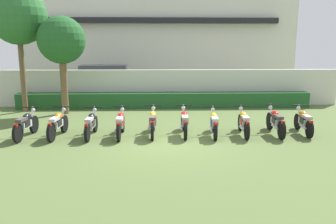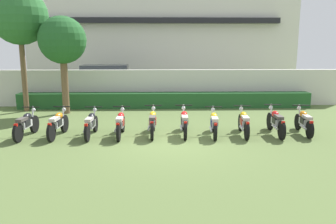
{
  "view_description": "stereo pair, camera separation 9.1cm",
  "coord_description": "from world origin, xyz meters",
  "views": [
    {
      "loc": [
        -0.42,
        -10.4,
        3.02
      ],
      "look_at": [
        0.0,
        1.13,
        0.76
      ],
      "focal_mm": 36.3,
      "sensor_mm": 36.0,
      "label": 1
    },
    {
      "loc": [
        -0.33,
        -10.4,
        3.02
      ],
      "look_at": [
        0.0,
        1.13,
        0.76
      ],
      "focal_mm": 36.3,
      "sensor_mm": 36.0,
      "label": 2
    }
  ],
  "objects": [
    {
      "name": "parked_car",
      "position": [
        -3.36,
        10.06,
        0.94
      ],
      "size": [
        4.56,
        2.2,
        1.89
      ],
      "rotation": [
        0.0,
        0.0,
        0.03
      ],
      "color": "silver",
      "rests_on": "ground"
    },
    {
      "name": "motorcycle_in_row_0",
      "position": [
        -4.74,
        0.72,
        0.45
      ],
      "size": [
        0.6,
        1.85,
        0.96
      ],
      "rotation": [
        0.0,
        0.0,
        1.51
      ],
      "color": "black",
      "rests_on": "ground"
    },
    {
      "name": "tree_far_side",
      "position": [
        -4.5,
        4.82,
        3.21
      ],
      "size": [
        2.07,
        2.07,
        4.29
      ],
      "color": "brown",
      "rests_on": "ground"
    },
    {
      "name": "motorcycle_in_row_7",
      "position": [
        2.58,
        0.8,
        0.45
      ],
      "size": [
        0.6,
        1.84,
        0.95
      ],
      "rotation": [
        0.0,
        0.0,
        1.49
      ],
      "color": "black",
      "rests_on": "ground"
    },
    {
      "name": "ground",
      "position": [
        0.0,
        0.0,
        0.0
      ],
      "size": [
        60.0,
        60.0,
        0.0
      ],
      "primitive_type": "plane",
      "color": "#566B38"
    },
    {
      "name": "motorcycle_in_row_6",
      "position": [
        1.54,
        0.73,
        0.44
      ],
      "size": [
        0.6,
        1.77,
        0.94
      ],
      "rotation": [
        0.0,
        0.0,
        1.48
      ],
      "color": "black",
      "rests_on": "ground"
    },
    {
      "name": "motorcycle_in_row_2",
      "position": [
        -2.6,
        0.77,
        0.44
      ],
      "size": [
        0.6,
        1.86,
        0.94
      ],
      "rotation": [
        0.0,
        0.0,
        1.55
      ],
      "color": "black",
      "rests_on": "ground"
    },
    {
      "name": "motorcycle_in_row_1",
      "position": [
        -3.7,
        0.77,
        0.45
      ],
      "size": [
        0.6,
        1.85,
        0.96
      ],
      "rotation": [
        0.0,
        0.0,
        1.5
      ],
      "color": "black",
      "rests_on": "ground"
    },
    {
      "name": "motorcycle_in_row_9",
      "position": [
        4.7,
        0.9,
        0.44
      ],
      "size": [
        0.6,
        1.79,
        0.95
      ],
      "rotation": [
        0.0,
        0.0,
        1.49
      ],
      "color": "black",
      "rests_on": "ground"
    },
    {
      "name": "motorcycle_in_row_4",
      "position": [
        -0.53,
        0.87,
        0.45
      ],
      "size": [
        0.6,
        1.88,
        0.97
      ],
      "rotation": [
        0.0,
        0.0,
        1.55
      ],
      "color": "black",
      "rests_on": "ground"
    },
    {
      "name": "building",
      "position": [
        0.0,
        16.31,
        4.39
      ],
      "size": [
        18.74,
        6.5,
        8.79
      ],
      "color": "silver",
      "rests_on": "ground"
    },
    {
      "name": "hedge_row",
      "position": [
        0.0,
        6.1,
        0.37
      ],
      "size": [
        14.24,
        0.7,
        0.74
      ],
      "primitive_type": "cube",
      "color": "#235628",
      "rests_on": "ground"
    },
    {
      "name": "motorcycle_in_row_8",
      "position": [
        3.7,
        0.84,
        0.46
      ],
      "size": [
        0.6,
        1.97,
        0.97
      ],
      "rotation": [
        0.0,
        0.0,
        1.53
      ],
      "color": "black",
      "rests_on": "ground"
    },
    {
      "name": "tree_near_inspector",
      "position": [
        -6.5,
        5.39,
        4.26
      ],
      "size": [
        2.52,
        2.52,
        5.55
      ],
      "color": "brown",
      "rests_on": "ground"
    },
    {
      "name": "motorcycle_in_row_3",
      "position": [
        -1.61,
        0.76,
        0.45
      ],
      "size": [
        0.6,
        1.85,
        0.96
      ],
      "rotation": [
        0.0,
        0.0,
        1.57
      ],
      "color": "black",
      "rests_on": "ground"
    },
    {
      "name": "compound_wall",
      "position": [
        0.0,
        6.8,
        0.91
      ],
      "size": [
        17.8,
        0.3,
        1.82
      ],
      "primitive_type": "cube",
      "color": "silver",
      "rests_on": "ground"
    },
    {
      "name": "motorcycle_in_row_5",
      "position": [
        0.55,
        0.9,
        0.45
      ],
      "size": [
        0.6,
        1.91,
        0.96
      ],
      "rotation": [
        0.0,
        0.0,
        1.54
      ],
      "color": "black",
      "rests_on": "ground"
    }
  ]
}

